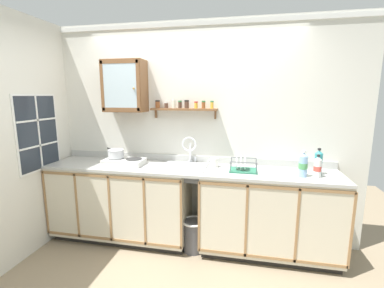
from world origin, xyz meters
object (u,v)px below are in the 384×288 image
at_px(bottle_opaque_white_0, 318,167).
at_px(wall_cabinet, 125,86).
at_px(mug, 214,162).
at_px(hot_plate_stove, 124,162).
at_px(bottle_water_blue_2, 303,165).
at_px(saucepan, 116,153).
at_px(trash_bin, 193,235).
at_px(bottle_detergent_teal_1, 318,163).
at_px(sink, 185,168).
at_px(dish_rack, 242,167).

bearing_deg(bottle_opaque_white_0, wall_cabinet, 173.76).
bearing_deg(mug, hot_plate_stove, -174.69).
height_order(bottle_water_blue_2, mug, bottle_water_blue_2).
relative_size(mug, wall_cabinet, 0.20).
relative_size(saucepan, trash_bin, 0.78).
distance_m(saucepan, mug, 1.17).
bearing_deg(bottle_detergent_teal_1, wall_cabinet, 176.56).
distance_m(sink, dish_rack, 0.65).
xyz_separation_m(hot_plate_stove, wall_cabinet, (-0.03, 0.16, 0.88)).
height_order(saucepan, bottle_opaque_white_0, bottle_opaque_white_0).
bearing_deg(hot_plate_stove, bottle_detergent_teal_1, 0.88).
bearing_deg(bottle_water_blue_2, wall_cabinet, 173.00).
bearing_deg(dish_rack, saucepan, 179.51).
xyz_separation_m(dish_rack, mug, (-0.32, 0.09, 0.01)).
distance_m(sink, hot_plate_stove, 0.73).
distance_m(saucepan, bottle_water_blue_2, 2.09).
height_order(hot_plate_stove, mug, mug).
xyz_separation_m(sink, bottle_opaque_white_0, (1.38, -0.12, 0.12)).
bearing_deg(bottle_opaque_white_0, hot_plate_stove, 178.08).
height_order(bottle_detergent_teal_1, wall_cabinet, wall_cabinet).
distance_m(bottle_opaque_white_0, wall_cabinet, 2.30).
distance_m(mug, wall_cabinet, 1.38).
height_order(hot_plate_stove, trash_bin, hot_plate_stove).
bearing_deg(bottle_water_blue_2, bottle_detergent_teal_1, 34.39).
relative_size(saucepan, mug, 2.39).
bearing_deg(dish_rack, bottle_opaque_white_0, -6.19).
bearing_deg(sink, trash_bin, -48.06).
bearing_deg(wall_cabinet, trash_bin, -16.01).
relative_size(sink, bottle_opaque_white_0, 2.17).
relative_size(sink, bottle_water_blue_2, 1.87).
distance_m(saucepan, trash_bin, 1.32).
distance_m(bottle_detergent_teal_1, mug, 1.09).
height_order(saucepan, bottle_water_blue_2, bottle_water_blue_2).
bearing_deg(hot_plate_stove, dish_rack, 0.37).
xyz_separation_m(dish_rack, trash_bin, (-0.52, -0.10, -0.80)).
bearing_deg(mug, bottle_water_blue_2, -11.11).
relative_size(bottle_water_blue_2, trash_bin, 0.73).
distance_m(sink, bottle_detergent_teal_1, 1.42).
xyz_separation_m(bottle_water_blue_2, mug, (-0.92, 0.18, -0.07)).
height_order(saucepan, wall_cabinet, wall_cabinet).
bearing_deg(dish_rack, trash_bin, -169.23).
xyz_separation_m(sink, dish_rack, (0.65, -0.04, 0.06)).
distance_m(bottle_water_blue_2, wall_cabinet, 2.17).
relative_size(hot_plate_stove, bottle_water_blue_2, 1.76).
xyz_separation_m(bottle_detergent_teal_1, mug, (-1.09, 0.07, -0.07)).
bearing_deg(bottle_water_blue_2, sink, 173.85).
bearing_deg(bottle_water_blue_2, saucepan, 177.15).
bearing_deg(wall_cabinet, sink, -8.41).
relative_size(sink, saucepan, 1.75).
relative_size(saucepan, wall_cabinet, 0.47).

